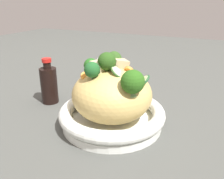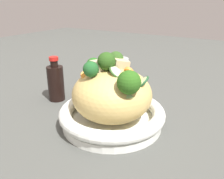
# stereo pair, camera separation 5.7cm
# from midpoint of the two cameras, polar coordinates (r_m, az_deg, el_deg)

# --- Properties ---
(ground_plane) EXTENTS (3.00, 3.00, 0.00)m
(ground_plane) POSITION_cam_midpoint_polar(r_m,az_deg,el_deg) (0.62, -2.70, -8.44)
(ground_plane) COLOR #484A46
(serving_bowl) EXTENTS (0.26, 0.26, 0.05)m
(serving_bowl) POSITION_cam_midpoint_polar(r_m,az_deg,el_deg) (0.60, -2.74, -6.30)
(serving_bowl) COLOR white
(serving_bowl) RESTS_ON ground_plane
(noodle_heap) EXTENTS (0.19, 0.19, 0.13)m
(noodle_heap) POSITION_cam_midpoint_polar(r_m,az_deg,el_deg) (0.58, -2.87, -1.21)
(noodle_heap) COLOR tan
(noodle_heap) RESTS_ON serving_bowl
(broccoli_florets) EXTENTS (0.20, 0.15, 0.08)m
(broccoli_florets) POSITION_cam_midpoint_polar(r_m,az_deg,el_deg) (0.55, -2.90, 4.91)
(broccoli_florets) COLOR #91AE6B
(broccoli_florets) RESTS_ON serving_bowl
(carrot_coins) EXTENTS (0.11, 0.08, 0.03)m
(carrot_coins) POSITION_cam_midpoint_polar(r_m,az_deg,el_deg) (0.57, -5.04, 4.49)
(carrot_coins) COLOR orange
(carrot_coins) RESTS_ON serving_bowl
(zucchini_slices) EXTENTS (0.13, 0.08, 0.05)m
(zucchini_slices) POSITION_cam_midpoint_polar(r_m,az_deg,el_deg) (0.55, -0.35, 4.00)
(zucchini_slices) COLOR beige
(zucchini_slices) RESTS_ON serving_bowl
(chicken_chunks) EXTENTS (0.09, 0.09, 0.04)m
(chicken_chunks) POSITION_cam_midpoint_polar(r_m,az_deg,el_deg) (0.58, -3.63, 5.55)
(chicken_chunks) COLOR #CAB488
(chicken_chunks) RESTS_ON serving_bowl
(soy_sauce_bottle) EXTENTS (0.05, 0.05, 0.14)m
(soy_sauce_bottle) POSITION_cam_midpoint_polar(r_m,az_deg,el_deg) (0.75, -16.95, 1.17)
(soy_sauce_bottle) COLOR black
(soy_sauce_bottle) RESTS_ON ground_plane
(drinking_glass) EXTENTS (0.08, 0.08, 0.10)m
(drinking_glass) POSITION_cam_midpoint_polar(r_m,az_deg,el_deg) (0.85, -2.70, 3.95)
(drinking_glass) COLOR silver
(drinking_glass) RESTS_ON ground_plane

